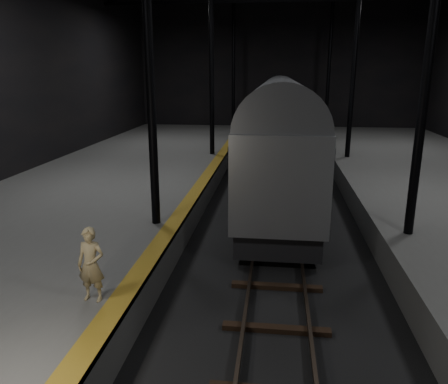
# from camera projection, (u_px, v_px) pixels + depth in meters

# --- Properties ---
(ground) EXTENTS (44.00, 44.00, 0.00)m
(ground) POSITION_uv_depth(u_px,v_px,m) (277.00, 217.00, 17.37)
(ground) COLOR black
(ground) RESTS_ON ground
(platform_left) EXTENTS (9.00, 43.80, 1.00)m
(platform_left) POSITION_uv_depth(u_px,v_px,m) (96.00, 198.00, 18.11)
(platform_left) COLOR #575754
(platform_left) RESTS_ON ground
(tactile_strip) EXTENTS (0.50, 43.80, 0.01)m
(tactile_strip) POSITION_uv_depth(u_px,v_px,m) (197.00, 190.00, 17.48)
(tactile_strip) COLOR olive
(tactile_strip) RESTS_ON platform_left
(track) EXTENTS (2.40, 43.00, 0.24)m
(track) POSITION_uv_depth(u_px,v_px,m) (277.00, 215.00, 17.35)
(track) COLOR #3F3328
(track) RESTS_ON ground
(train) EXTENTS (2.92, 19.48, 5.21)m
(train) POSITION_uv_depth(u_px,v_px,m) (280.00, 129.00, 21.09)
(train) COLOR #ABAEB3
(train) RESTS_ON ground
(woman) EXTENTS (0.59, 0.41, 1.58)m
(woman) POSITION_uv_depth(u_px,v_px,m) (91.00, 265.00, 8.88)
(woman) COLOR tan
(woman) RESTS_ON platform_left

